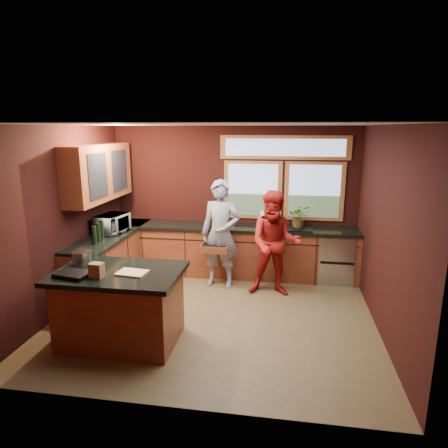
% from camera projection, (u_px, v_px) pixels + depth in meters
% --- Properties ---
extents(floor, '(4.50, 4.50, 0.00)m').
position_uv_depth(floor, '(215.00, 315.00, 5.81)').
color(floor, brown).
rests_on(floor, ground).
extents(room_shell, '(4.52, 4.02, 2.71)m').
position_uv_depth(room_shell, '(178.00, 189.00, 5.79)').
color(room_shell, black).
rests_on(room_shell, ground).
extents(back_counter, '(4.50, 0.64, 0.93)m').
position_uv_depth(back_counter, '(242.00, 251.00, 7.30)').
color(back_counter, '#5B2315').
rests_on(back_counter, floor).
extents(left_counter, '(0.64, 2.30, 0.93)m').
position_uv_depth(left_counter, '(112.00, 260.00, 6.81)').
color(left_counter, '#5B2315').
rests_on(left_counter, floor).
extents(island, '(1.55, 1.05, 0.95)m').
position_uv_depth(island, '(120.00, 306.00, 5.01)').
color(island, '#5B2315').
rests_on(island, floor).
extents(person_grey, '(0.71, 0.51, 1.83)m').
position_uv_depth(person_grey, '(221.00, 234.00, 6.72)').
color(person_grey, slate).
rests_on(person_grey, floor).
extents(person_red, '(0.84, 0.65, 1.71)m').
position_uv_depth(person_red, '(275.00, 244.00, 6.36)').
color(person_red, maroon).
rests_on(person_red, floor).
extents(microwave, '(0.47, 0.62, 0.31)m').
position_uv_depth(microwave, '(112.00, 224.00, 6.71)').
color(microwave, '#999999').
rests_on(microwave, left_counter).
extents(potted_plant, '(0.37, 0.32, 0.41)m').
position_uv_depth(potted_plant, '(299.00, 216.00, 7.04)').
color(potted_plant, '#999999').
rests_on(potted_plant, back_counter).
extents(paper_towel, '(0.12, 0.12, 0.28)m').
position_uv_depth(paper_towel, '(263.00, 219.00, 7.10)').
color(paper_towel, white).
rests_on(paper_towel, back_counter).
extents(cutting_board, '(0.38, 0.29, 0.02)m').
position_uv_depth(cutting_board, '(132.00, 273.00, 4.82)').
color(cutting_board, tan).
rests_on(cutting_board, island).
extents(stock_pot, '(0.24, 0.24, 0.18)m').
position_uv_depth(stock_pot, '(82.00, 258.00, 5.10)').
color(stock_pot, '#A8A8AC').
rests_on(stock_pot, island).
extents(paper_bag, '(0.16, 0.13, 0.18)m').
position_uv_depth(paper_bag, '(97.00, 270.00, 4.66)').
color(paper_bag, brown).
rests_on(paper_bag, island).
extents(black_tray, '(0.45, 0.35, 0.05)m').
position_uv_depth(black_tray, '(73.00, 274.00, 4.72)').
color(black_tray, black).
rests_on(black_tray, island).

